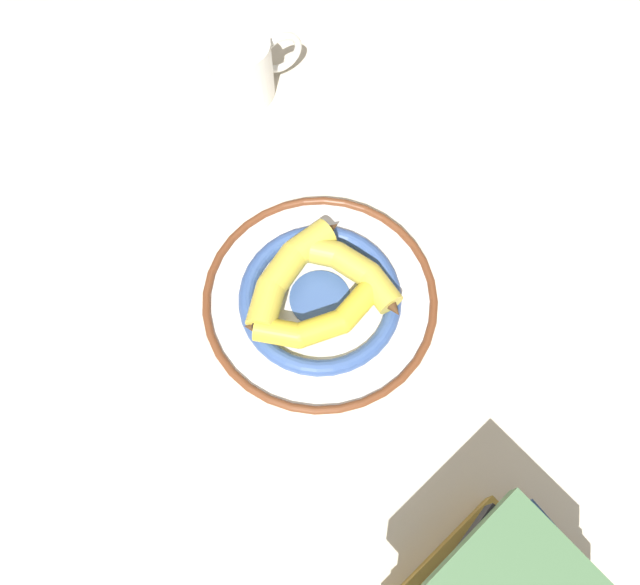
{
  "coord_description": "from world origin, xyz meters",
  "views": [
    {
      "loc": [
        -0.24,
        -0.16,
        0.77
      ],
      "look_at": [
        0.03,
        0.03,
        0.04
      ],
      "focal_mm": 35.0,
      "sensor_mm": 36.0,
      "label": 1
    }
  ],
  "objects_px": {
    "banana_a": "(316,323)",
    "banana_b": "(352,269)",
    "decorative_bowl": "(320,299)",
    "coffee_mug": "(244,67)",
    "banana_c": "(288,270)"
  },
  "relations": [
    {
      "from": "decorative_bowl",
      "to": "banana_c",
      "type": "xyz_separation_m",
      "value": [
        -0.0,
        0.05,
        0.04
      ]
    },
    {
      "from": "decorative_bowl",
      "to": "banana_b",
      "type": "distance_m",
      "value": 0.06
    },
    {
      "from": "banana_b",
      "to": "coffee_mug",
      "type": "relative_size",
      "value": 1.23
    },
    {
      "from": "banana_a",
      "to": "banana_c",
      "type": "distance_m",
      "value": 0.08
    },
    {
      "from": "banana_a",
      "to": "banana_b",
      "type": "height_order",
      "value": "banana_b"
    },
    {
      "from": "decorative_bowl",
      "to": "banana_c",
      "type": "relative_size",
      "value": 1.63
    },
    {
      "from": "banana_b",
      "to": "banana_c",
      "type": "relative_size",
      "value": 0.92
    },
    {
      "from": "banana_a",
      "to": "banana_b",
      "type": "bearing_deg",
      "value": 38.13
    },
    {
      "from": "banana_c",
      "to": "banana_b",
      "type": "bearing_deg",
      "value": 123.09
    },
    {
      "from": "banana_a",
      "to": "coffee_mug",
      "type": "height_order",
      "value": "coffee_mug"
    },
    {
      "from": "decorative_bowl",
      "to": "banana_b",
      "type": "height_order",
      "value": "banana_b"
    },
    {
      "from": "banana_b",
      "to": "coffee_mug",
      "type": "bearing_deg",
      "value": -30.19
    },
    {
      "from": "coffee_mug",
      "to": "banana_b",
      "type": "bearing_deg",
      "value": -94.34
    },
    {
      "from": "banana_a",
      "to": "banana_b",
      "type": "distance_m",
      "value": 0.09
    },
    {
      "from": "coffee_mug",
      "to": "banana_c",
      "type": "bearing_deg",
      "value": -106.82
    }
  ]
}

